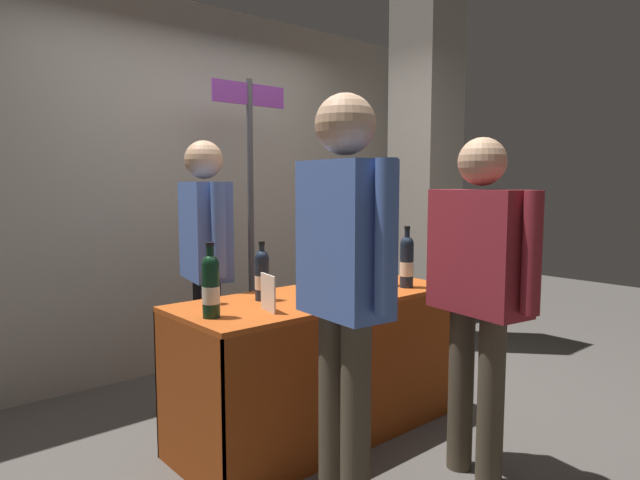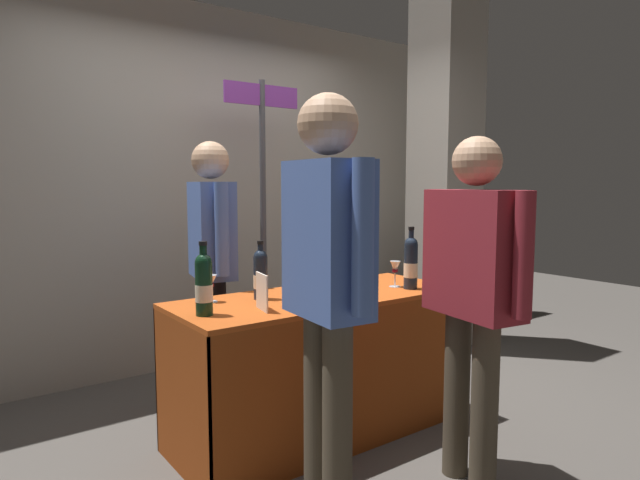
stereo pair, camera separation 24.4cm
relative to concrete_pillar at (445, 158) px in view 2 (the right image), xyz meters
name	(u,v)px [view 2 (the right image)]	position (x,y,z in m)	size (l,w,h in m)	color
ground_plane	(320,432)	(-1.90, -0.80, -1.60)	(12.00, 12.00, 0.00)	#514C47
back_partition	(199,188)	(-1.90, 0.77, -0.25)	(6.04, 0.12, 2.70)	#9E998E
concrete_pillar	(445,158)	(0.00, 0.00, 0.00)	(0.46, 0.46, 3.19)	gray
tasting_table	(320,340)	(-1.90, -0.80, -1.07)	(1.62, 0.65, 0.78)	#B74C19
featured_wine_bottle	(342,274)	(-1.86, -0.94, -0.69)	(0.08, 0.08, 0.30)	black
display_bottle_0	(314,266)	(-1.83, -0.64, -0.69)	(0.07, 0.07, 0.32)	black
display_bottle_1	(352,263)	(-1.55, -0.65, -0.69)	(0.07, 0.07, 0.30)	black
display_bottle_2	(204,283)	(-2.60, -0.85, -0.67)	(0.08, 0.08, 0.34)	black
display_bottle_3	(261,274)	(-2.21, -0.70, -0.69)	(0.08, 0.08, 0.31)	#192333
display_bottle_4	(411,262)	(-1.37, -0.96, -0.67)	(0.08, 0.08, 0.36)	#192333
wine_glass_near_vendor	(395,268)	(-1.40, -0.87, -0.71)	(0.07, 0.07, 0.15)	silver
wine_glass_mid	(210,283)	(-2.45, -0.61, -0.72)	(0.07, 0.07, 0.14)	silver
brochure_stand	(262,292)	(-2.33, -0.92, -0.73)	(0.15, 0.01, 0.18)	silver
vendor_presenter	(212,251)	(-2.21, -0.12, -0.62)	(0.29, 0.56, 1.63)	black
taster_foreground_right	(474,279)	(-1.65, -1.62, -0.64)	(0.28, 0.63, 1.59)	#4C4233
taster_foreground_left	(328,272)	(-2.35, -1.46, -0.56)	(0.25, 0.55, 1.72)	#4C4233
booth_signpost	(263,195)	(-1.62, 0.28, -0.30)	(0.59, 0.04, 2.11)	#47474C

